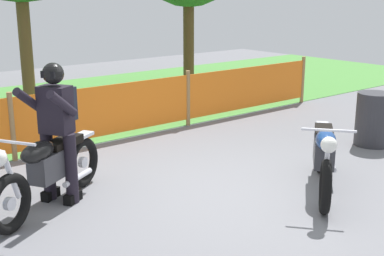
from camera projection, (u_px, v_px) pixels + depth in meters
name	position (u px, v px, depth m)	size (l,w,h in m)	color
ground	(231.00, 192.00, 6.57)	(24.00, 24.00, 0.02)	slate
grass_verge	(38.00, 109.00, 11.14)	(24.00, 6.22, 0.01)	#4C8C3D
barrier_fence	(110.00, 110.00, 8.66)	(10.14, 0.08, 1.05)	#997547
motorcycle_lead	(49.00, 169.00, 5.97)	(1.85, 1.17, 0.99)	black
motorcycle_trailing	(324.00, 156.00, 6.47)	(1.67, 1.39, 0.98)	black
rider_lead	(57.00, 125.00, 6.06)	(0.79, 0.71, 1.69)	black
oil_drum	(374.00, 119.00, 8.46)	(0.58, 0.58, 0.88)	#2D2D33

